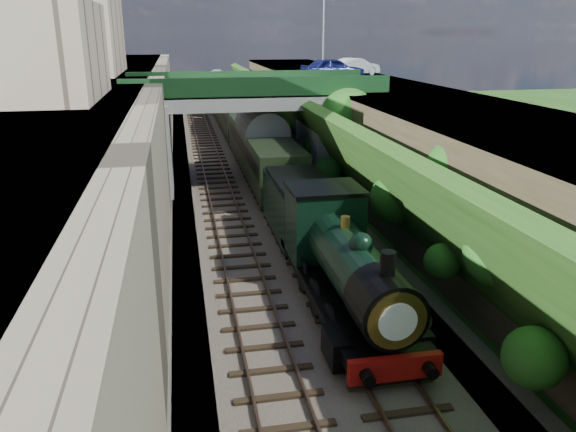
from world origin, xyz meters
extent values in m
plane|color=#1E4714|center=(0.00, 0.00, 0.00)|extent=(160.00, 160.00, 0.00)
cube|color=#473F38|center=(0.00, 20.00, 0.10)|extent=(10.00, 90.00, 0.20)
cube|color=#756B56|center=(-5.50, 20.00, 3.50)|extent=(1.00, 90.00, 7.00)
cube|color=#262628|center=(-9.00, 20.00, 3.50)|extent=(6.00, 90.00, 7.00)
cube|color=#262628|center=(9.50, 20.00, 3.12)|extent=(8.00, 90.00, 6.25)
cube|color=#1E4714|center=(5.00, 20.00, 2.70)|extent=(4.02, 90.00, 6.36)
sphere|color=#194C14|center=(4.33, -1.06, 1.81)|extent=(1.64, 1.64, 1.64)
sphere|color=#194C14|center=(5.24, 2.40, 3.29)|extent=(2.26, 2.26, 2.26)
sphere|color=#194C14|center=(4.52, 4.63, 2.11)|extent=(1.30, 1.30, 1.30)
sphere|color=#194C14|center=(6.16, 7.56, 4.79)|extent=(2.14, 2.14, 2.14)
sphere|color=#194C14|center=(4.94, 10.14, 2.81)|extent=(2.34, 2.34, 2.34)
sphere|color=#194C14|center=(5.98, 14.70, 4.50)|extent=(1.33, 1.33, 1.33)
sphere|color=#194C14|center=(5.86, 17.35, 4.30)|extent=(1.50, 1.50, 1.50)
sphere|color=#194C14|center=(4.31, 19.50, 1.78)|extent=(1.84, 1.84, 1.84)
sphere|color=#194C14|center=(4.79, 23.24, 2.55)|extent=(2.24, 2.24, 2.24)
sphere|color=#194C14|center=(4.07, 25.55, 1.39)|extent=(1.27, 1.27, 1.27)
sphere|color=#194C14|center=(5.72, 28.23, 4.07)|extent=(1.21, 1.21, 1.21)
sphere|color=#194C14|center=(4.69, 32.95, 2.40)|extent=(1.40, 1.40, 1.40)
sphere|color=#194C14|center=(3.74, 35.71, 0.85)|extent=(2.38, 2.38, 2.38)
sphere|color=#194C14|center=(4.05, 37.18, 1.36)|extent=(1.41, 1.41, 1.41)
sphere|color=#194C14|center=(4.02, 40.17, 1.30)|extent=(1.55, 1.55, 1.55)
sphere|color=#194C14|center=(4.96, 43.38, 2.83)|extent=(1.22, 1.22, 1.22)
sphere|color=#194C14|center=(5.55, 46.79, 3.79)|extent=(1.66, 1.66, 1.66)
sphere|color=#194C14|center=(5.51, 49.31, 3.73)|extent=(1.53, 1.53, 1.53)
sphere|color=#194C14|center=(4.10, 53.90, 1.44)|extent=(1.66, 1.66, 1.66)
sphere|color=#194C14|center=(5.99, 56.95, 4.51)|extent=(1.79, 1.79, 1.79)
sphere|color=#194C14|center=(5.97, 58.68, 4.47)|extent=(1.39, 1.39, 1.39)
cube|color=black|center=(-2.00, 20.00, 0.24)|extent=(2.50, 90.00, 0.07)
cube|color=brown|center=(-2.72, 20.00, 0.33)|extent=(0.08, 90.00, 0.14)
cube|color=brown|center=(-1.28, 20.00, 0.33)|extent=(0.08, 90.00, 0.14)
cube|color=black|center=(1.20, 20.00, 0.24)|extent=(2.50, 90.00, 0.07)
cube|color=brown|center=(0.48, 20.00, 0.33)|extent=(0.08, 90.00, 0.14)
cube|color=brown|center=(1.92, 20.00, 0.33)|extent=(0.08, 90.00, 0.14)
cube|color=gray|center=(0.50, 24.00, 5.70)|extent=(16.00, 6.00, 0.90)
cube|color=#163D1C|center=(0.50, 21.15, 6.65)|extent=(16.00, 0.30, 1.20)
cube|color=#163D1C|center=(0.50, 26.85, 6.65)|extent=(16.00, 0.30, 1.20)
cube|color=gray|center=(-5.50, 24.00, 2.85)|extent=(1.40, 6.40, 5.70)
cube|color=gray|center=(5.20, 24.00, 2.85)|extent=(2.40, 6.40, 5.70)
cube|color=gray|center=(-10.50, 30.00, 10.00)|extent=(5.00, 10.00, 6.00)
cube|color=gray|center=(-9.50, 14.00, 9.00)|extent=(4.00, 8.00, 4.00)
cylinder|color=black|center=(5.80, 20.44, 2.20)|extent=(0.30, 0.30, 4.40)
sphere|color=#194C14|center=(5.80, 20.44, 4.80)|extent=(3.60, 3.60, 3.60)
sphere|color=#194C14|center=(6.30, 21.24, 4.20)|extent=(2.40, 2.40, 2.40)
cylinder|color=gray|center=(7.28, 32.55, 9.25)|extent=(0.14, 0.14, 6.00)
imported|color=navy|center=(7.41, 30.04, 7.09)|extent=(5.17, 2.75, 1.67)
imported|color=silver|center=(10.68, 34.77, 6.97)|extent=(4.61, 3.15, 1.44)
cube|color=black|center=(1.20, 4.51, 0.50)|extent=(2.40, 8.40, 0.60)
cube|color=black|center=(1.20, 5.51, 1.05)|extent=(2.70, 10.00, 0.35)
cube|color=maroon|center=(1.20, 0.41, 0.95)|extent=(2.70, 0.25, 0.70)
cylinder|color=black|center=(1.20, 4.71, 2.35)|extent=(1.90, 5.60, 1.90)
cylinder|color=black|center=(1.20, 1.41, 2.35)|extent=(1.96, 1.80, 1.96)
cylinder|color=white|center=(1.20, 0.43, 2.35)|extent=(1.10, 0.05, 1.10)
cylinder|color=black|center=(1.20, 1.41, 3.55)|extent=(0.44, 0.44, 0.90)
sphere|color=black|center=(1.20, 3.71, 3.35)|extent=(0.76, 0.76, 0.76)
cylinder|color=#A57F33|center=(1.20, 5.51, 3.45)|extent=(0.32, 0.32, 0.50)
cube|color=black|center=(1.20, 8.31, 2.50)|extent=(2.75, 2.40, 2.80)
cube|color=black|center=(1.20, 8.31, 3.95)|extent=(2.85, 2.50, 0.15)
cube|color=black|center=(-0.05, 1.91, 0.85)|extent=(0.60, 1.40, 0.90)
cube|color=black|center=(2.45, 1.91, 0.85)|extent=(0.60, 1.40, 0.90)
cube|color=black|center=(1.20, 12.71, 0.45)|extent=(2.30, 6.00, 0.50)
cube|color=black|center=(1.20, 12.71, 0.70)|extent=(2.60, 6.00, 0.50)
cube|color=black|center=(1.20, 12.71, 1.90)|extent=(2.70, 6.00, 2.40)
cube|color=black|center=(1.20, 12.71, 3.15)|extent=(2.50, 5.60, 0.20)
cube|color=black|center=(1.20, 25.31, 0.40)|extent=(2.30, 17.00, 0.40)
cube|color=black|center=(1.20, 25.31, 0.65)|extent=(2.50, 17.00, 0.50)
cube|color=black|center=(1.20, 25.31, 2.15)|extent=(2.80, 18.00, 2.70)
cube|color=slate|center=(1.20, 25.31, 3.65)|extent=(2.90, 18.00, 0.50)
cube|color=black|center=(1.20, 44.11, 0.40)|extent=(2.30, 17.00, 0.40)
cube|color=black|center=(1.20, 44.11, 0.65)|extent=(2.50, 17.00, 0.50)
cube|color=black|center=(1.20, 44.11, 2.15)|extent=(2.80, 18.00, 2.70)
cube|color=slate|center=(1.20, 44.11, 3.65)|extent=(2.90, 18.00, 0.50)
cube|color=black|center=(1.20, 62.91, 0.40)|extent=(2.30, 17.00, 0.40)
cube|color=black|center=(1.20, 62.91, 0.65)|extent=(2.50, 17.00, 0.50)
cube|color=black|center=(1.20, 62.91, 2.15)|extent=(2.80, 18.00, 2.70)
cube|color=slate|center=(1.20, 62.91, 3.65)|extent=(2.90, 18.00, 0.50)
camera|label=1|loc=(-4.25, -12.13, 9.73)|focal=35.00mm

